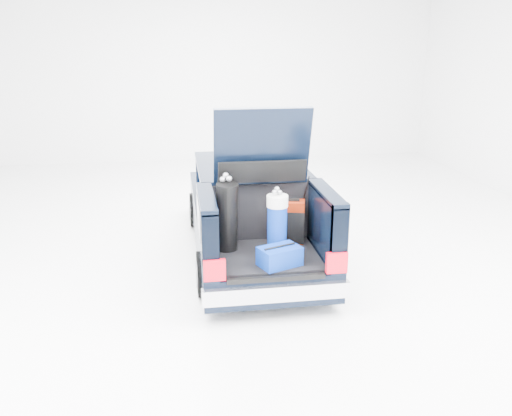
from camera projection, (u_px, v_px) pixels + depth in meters
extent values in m
plane|color=white|center=(251.00, 253.00, 8.69)|extent=(14.00, 14.00, 0.00)
cube|color=black|center=(246.00, 211.00, 9.15)|extent=(1.75, 3.00, 0.70)
cube|color=black|center=(236.00, 192.00, 10.65)|extent=(1.70, 0.30, 0.50)
cube|color=#B7B7BF|center=(235.00, 193.00, 10.81)|extent=(1.72, 0.10, 0.22)
cube|color=black|center=(250.00, 184.00, 8.49)|extent=(1.55, 1.95, 0.54)
cube|color=black|center=(250.00, 166.00, 8.40)|extent=(1.62, 2.05, 0.06)
cube|color=black|center=(267.00, 272.00, 7.17)|extent=(1.75, 1.30, 0.40)
cube|color=black|center=(267.00, 256.00, 7.12)|extent=(1.32, 1.18, 0.05)
cube|color=black|center=(207.00, 231.00, 6.87)|extent=(0.20, 1.30, 0.85)
cube|color=black|center=(326.00, 225.00, 7.08)|extent=(0.20, 1.30, 0.85)
cube|color=black|center=(206.00, 198.00, 6.73)|extent=(0.20, 1.30, 0.06)
cube|color=black|center=(327.00, 193.00, 6.95)|extent=(0.20, 1.30, 0.06)
cube|color=black|center=(260.00, 213.00, 7.56)|extent=(1.36, 0.08, 0.84)
cube|color=#B7B7BF|center=(277.00, 293.00, 6.52)|extent=(1.80, 0.12, 0.20)
cube|color=#AC0716|center=(214.00, 270.00, 6.33)|extent=(0.26, 0.07, 0.26)
cube|color=#AC0716|center=(337.00, 263.00, 6.54)|extent=(0.26, 0.07, 0.26)
cube|color=black|center=(276.00, 279.00, 6.50)|extent=(1.20, 0.06, 0.06)
cube|color=black|center=(262.00, 146.00, 7.10)|extent=(1.28, 0.33, 1.03)
cube|color=black|center=(262.00, 134.00, 7.09)|extent=(0.95, 0.17, 0.54)
cylinder|color=black|center=(196.00, 210.00, 9.84)|extent=(0.20, 0.62, 0.62)
cylinder|color=slate|center=(196.00, 210.00, 9.84)|extent=(0.23, 0.36, 0.36)
cylinder|color=black|center=(284.00, 206.00, 10.07)|extent=(0.20, 0.62, 0.62)
cylinder|color=slate|center=(284.00, 206.00, 10.07)|extent=(0.23, 0.36, 0.36)
cylinder|color=black|center=(205.00, 274.00, 7.20)|extent=(0.20, 0.62, 0.62)
cylinder|color=slate|center=(205.00, 274.00, 7.20)|extent=(0.23, 0.36, 0.36)
cylinder|color=black|center=(324.00, 267.00, 7.44)|extent=(0.20, 0.62, 0.62)
cylinder|color=slate|center=(324.00, 267.00, 7.44)|extent=(0.23, 0.36, 0.36)
cube|color=#671403|center=(290.00, 221.00, 7.45)|extent=(0.42, 0.32, 0.59)
cube|color=black|center=(291.00, 200.00, 7.36)|extent=(0.24, 0.11, 0.03)
cube|color=black|center=(292.00, 228.00, 7.36)|extent=(0.38, 0.11, 0.45)
cylinder|color=black|center=(227.00, 217.00, 7.10)|extent=(0.34, 0.41, 0.95)
cube|color=white|center=(226.00, 212.00, 7.20)|extent=(0.11, 0.04, 0.33)
sphere|color=#99999E|center=(223.00, 179.00, 6.96)|extent=(0.08, 0.08, 0.08)
sphere|color=#99999E|center=(229.00, 179.00, 6.91)|extent=(0.08, 0.08, 0.08)
cylinder|color=black|center=(277.00, 251.00, 7.07)|extent=(0.36, 0.36, 0.11)
cylinder|color=navy|center=(277.00, 227.00, 6.97)|extent=(0.33, 0.33, 0.58)
cylinder|color=white|center=(277.00, 201.00, 6.86)|extent=(0.36, 0.36, 0.15)
sphere|color=#99999E|center=(280.00, 192.00, 6.85)|extent=(0.07, 0.07, 0.07)
sphere|color=#99999E|center=(277.00, 189.00, 6.86)|extent=(0.07, 0.07, 0.07)
cube|color=navy|center=(280.00, 256.00, 6.73)|extent=(0.59, 0.49, 0.24)
cylinder|color=black|center=(280.00, 246.00, 6.69)|extent=(0.42, 0.18, 0.03)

